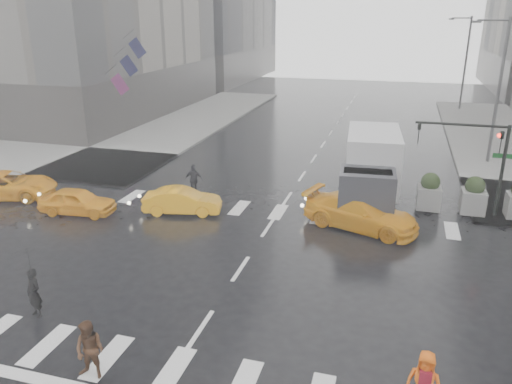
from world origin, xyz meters
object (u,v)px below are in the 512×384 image
(traffic_signal_pole, at_px, (481,151))
(box_truck, at_px, (371,169))
(pedestrian_orange, at_px, (424,383))
(taxi_front, at_px, (77,201))
(pedestrian_brown, at_px, (90,350))
(taxi_mid, at_px, (182,201))

(traffic_signal_pole, height_order, box_truck, traffic_signal_pole)
(pedestrian_orange, bearing_deg, taxi_front, 159.68)
(traffic_signal_pole, distance_m, pedestrian_brown, 18.57)
(traffic_signal_pole, relative_size, taxi_front, 1.23)
(taxi_front, relative_size, box_truck, 0.54)
(pedestrian_brown, bearing_deg, pedestrian_orange, 6.60)
(traffic_signal_pole, xyz_separation_m, taxi_mid, (-13.45, -3.39, -2.60))
(pedestrian_brown, relative_size, taxi_mid, 0.45)
(pedestrian_orange, xyz_separation_m, taxi_mid, (-10.86, 10.33, -0.25))
(pedestrian_orange, bearing_deg, taxi_mid, 145.53)
(traffic_signal_pole, height_order, pedestrian_orange, traffic_signal_pole)
(pedestrian_brown, bearing_deg, taxi_mid, 101.51)
(pedestrian_brown, xyz_separation_m, box_truck, (6.09, 14.93, 1.09))
(pedestrian_brown, bearing_deg, traffic_signal_pole, 52.67)
(traffic_signal_pole, height_order, taxi_mid, traffic_signal_pole)
(taxi_mid, xyz_separation_m, box_truck, (8.60, 3.51, 1.32))
(taxi_front, bearing_deg, pedestrian_orange, -125.12)
(taxi_front, xyz_separation_m, taxi_mid, (4.83, 1.48, -0.01))
(taxi_mid, height_order, box_truck, box_truck)
(pedestrian_brown, bearing_deg, taxi_front, 125.57)
(pedestrian_orange, relative_size, box_truck, 0.25)
(taxi_mid, bearing_deg, taxi_front, 93.57)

